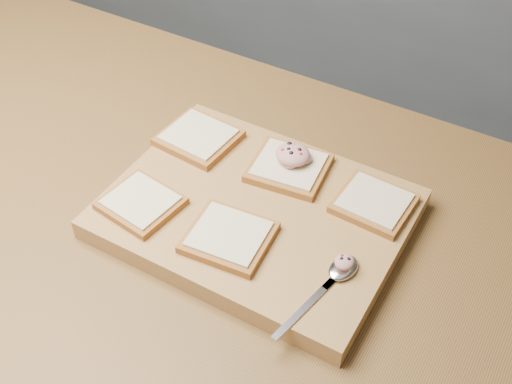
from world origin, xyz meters
TOP-DOWN VIEW (x-y plane):
  - island_counter at (0.00, 0.00)m, footprint 2.00×0.80m
  - back_counter at (0.00, 1.43)m, footprint 3.60×0.62m
  - cutting_board at (0.13, 0.01)m, footprint 0.44×0.34m
  - bread_far_left at (-0.03, 0.09)m, footprint 0.13×0.12m
  - bread_far_center at (0.13, 0.10)m, footprint 0.13×0.12m
  - bread_far_right at (0.28, 0.10)m, footprint 0.11×0.11m
  - bread_near_left at (-0.02, -0.08)m, footprint 0.12×0.11m
  - bread_near_center at (0.13, -0.07)m, footprint 0.13×0.12m
  - tuna_salad_dollop at (0.14, 0.11)m, footprint 0.06×0.05m
  - spoon at (0.29, -0.05)m, footprint 0.06×0.18m
  - spoon_salad at (0.30, -0.04)m, footprint 0.03×0.03m

SIDE VIEW (x-z plane):
  - island_counter at x=0.00m, z-range 0.00..0.90m
  - back_counter at x=0.00m, z-range 0.00..0.94m
  - cutting_board at x=0.13m, z-range 0.90..0.94m
  - spoon at x=0.29m, z-range 0.93..0.95m
  - bread_near_left at x=-0.02m, z-range 0.94..0.95m
  - bread_far_right at x=0.28m, z-range 0.94..0.95m
  - bread_near_center at x=0.13m, z-range 0.94..0.95m
  - bread_far_center at x=0.13m, z-range 0.94..0.95m
  - bread_far_left at x=-0.03m, z-range 0.94..0.95m
  - spoon_salad at x=0.30m, z-range 0.95..0.96m
  - tuna_salad_dollop at x=0.14m, z-range 0.95..0.98m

